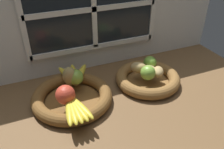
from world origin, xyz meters
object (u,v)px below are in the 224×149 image
Objects in this scene: apple_red_front at (65,95)px; banana_bunch_front at (75,108)px; pear_brown at (70,76)px; lime_near at (148,73)px; fruit_bowl_left at (72,97)px; potato_oblong at (139,67)px; lime_far at (150,63)px; fruit_bowl_right at (148,79)px; potato_small at (158,72)px; potato_large at (148,70)px; apple_green_back at (76,77)px; banana_bunch_back at (74,74)px.

banana_bunch_front is at bearing -74.26° from apple_red_front.
pear_brown is 18.48cm from banana_bunch_front.
lime_near is (35.68, 8.45, 1.89)cm from banana_bunch_front.
potato_oblong is (32.83, 2.85, 5.37)cm from fruit_bowl_left.
banana_bunch_front is 2.93× the size of lime_far.
fruit_bowl_right is 7.09cm from potato_oblong.
fruit_bowl_left is at bearing -175.04° from potato_oblong.
potato_small is (3.25, -3.25, 4.92)cm from fruit_bowl_right.
lime_near is at bearing -123.69° from potato_large.
pear_brown reaches higher than apple_red_front.
apple_red_front is (-40.10, -6.01, 6.62)cm from fruit_bowl_right.
potato_small is at bearing 12.40° from banana_bunch_front.
apple_red_front reaches higher than fruit_bowl_left.
apple_green_back is at bearing 57.66° from apple_red_front.
potato_small is 7.27cm from lime_far.
lime_far reaches higher than fruit_bowl_right.
potato_oblong is at bearing 142.13° from fruit_bowl_right.
potato_small reaches higher than banana_bunch_front.
pear_brown reaches higher than banana_bunch_back.
banana_bunch_front is 2.42× the size of potato_large.
potato_oblong is at bearing -4.28° from apple_green_back.
banana_bunch_front is 40.26cm from potato_large.
banana_bunch_back is (0.59, 5.59, -1.99)cm from apple_green_back.
potato_large is at bearing 56.31° from lime_near.
potato_large is (38.31, 12.39, 0.61)cm from banana_bunch_front.
banana_bunch_front is 2.58× the size of potato_small.
potato_large is at bearing 0.00° from fruit_bowl_left.
lime_near is at bearing 3.16° from apple_red_front.
fruit_bowl_right is 34.05cm from apple_green_back.
apple_green_back is at bearing 178.25° from lime_far.
banana_bunch_back is at bearing 75.87° from banana_bunch_front.
potato_small is (36.35, -8.30, -1.27)cm from apple_green_back.
potato_large is (40.10, 6.01, -1.75)cm from apple_red_front.
apple_green_back is 33.51cm from potato_large.
fruit_bowl_left is at bearing -100.10° from pear_brown.
pear_brown is 34.24cm from lime_near.
banana_bunch_back is at bearing 161.88° from fruit_bowl_right.
pear_brown is at bearing -120.91° from banana_bunch_back.
pear_brown is (1.01, 5.68, 6.94)cm from fruit_bowl_left.
pear_brown is (-2.38, 0.63, 0.74)cm from apple_green_back.
potato_large is (36.49, 0.00, 4.87)cm from fruit_bowl_left.
banana_bunch_front is 44.51cm from lime_far.
fruit_bowl_right is 4.87cm from potato_large.
banana_bunch_front is 42.56cm from potato_small.
potato_small is (6.91, -6.10, -0.44)cm from potato_oblong.
banana_bunch_back is 2.28× the size of potato_oblong.
potato_large is at bearing -8.67° from apple_green_back.
pear_brown is at bearing 174.91° from potato_oblong.
apple_green_back reaches higher than fruit_bowl_right.
banana_bunch_back is at bearing 59.09° from pear_brown.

